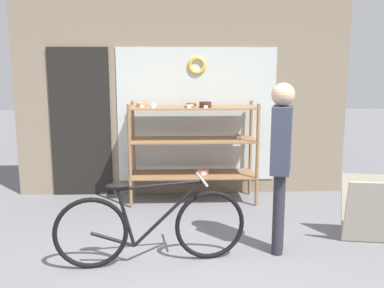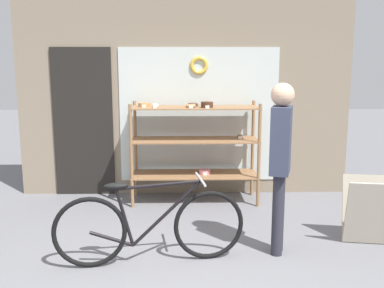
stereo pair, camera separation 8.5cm
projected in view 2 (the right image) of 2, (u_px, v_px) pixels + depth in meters
The scene contains 5 objects.
storefront_facade at pixel (182, 72), 6.02m from camera, with size 4.72×0.13×3.62m.
display_case at pixel (194, 141), 5.78m from camera, with size 1.71×0.56×1.38m.
bicycle at pixel (150, 226), 4.00m from camera, with size 1.78×0.46×0.81m.
sandwich_board at pixel (367, 211), 4.45m from camera, with size 0.52×0.45×0.70m.
pedestrian at pixel (280, 155), 4.11m from camera, with size 0.27×0.36×1.69m.
Camera 2 is at (-0.03, -3.30, 1.84)m, focal length 40.00 mm.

